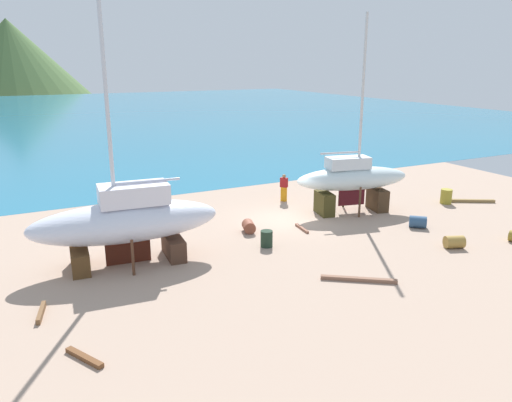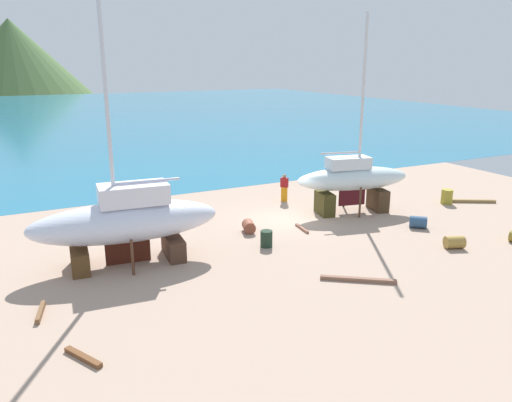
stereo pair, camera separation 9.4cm
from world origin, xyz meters
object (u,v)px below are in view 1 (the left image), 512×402
barrel_rust_near (153,213)px  barrel_ochre (249,226)px  sailboat_far_slipway (127,221)px  worker (284,187)px  barrel_rust_mid (446,196)px  sailboat_small_center (352,179)px  barrel_by_slipway (454,242)px  barrel_tipped_center (418,222)px  barrel_rust_far (267,239)px

barrel_rust_near → barrel_ochre: (3.60, -4.52, 0.03)m
sailboat_far_slipway → barrel_rust_near: 6.58m
sailboat_far_slipway → barrel_rust_near: bearing=-109.8°
worker → barrel_ochre: worker is taller
sailboat_far_slipway → barrel_rust_mid: sailboat_far_slipway is taller
sailboat_small_center → barrel_by_slipway: 6.97m
barrel_ochre → barrel_tipped_center: size_ratio=0.95×
barrel_rust_far → barrel_tipped_center: 8.30m
sailboat_far_slipway → barrel_rust_near: sailboat_far_slipway is taller
barrel_rust_mid → barrel_rust_near: size_ratio=0.92×
sailboat_small_center → barrel_by_slipway: bearing=-71.6°
sailboat_small_center → barrel_rust_near: 11.18m
sailboat_far_slipway → barrel_tipped_center: 14.56m
worker → barrel_rust_mid: (8.47, -4.85, -0.44)m
barrel_rust_far → barrel_ochre: barrel_rust_far is taller
barrel_tipped_center → barrel_by_slipway: 2.99m
barrel_ochre → barrel_by_slipway: size_ratio=0.94×
worker → barrel_by_slipway: size_ratio=1.98×
barrel_rust_near → barrel_tipped_center: bearing=-33.9°
worker → barrel_tipped_center: size_ratio=2.01×
barrel_by_slipway → sailboat_far_slipway: bearing=160.0°
barrel_ochre → barrel_by_slipway: 9.72m
sailboat_far_slipway → barrel_by_slipway: 14.67m
sailboat_small_center → barrel_rust_far: bearing=-146.5°
sailboat_far_slipway → barrel_rust_mid: 19.22m
worker → barrel_tipped_center: (3.64, -7.48, -0.57)m
barrel_rust_mid → barrel_by_slipway: (-5.46, -5.55, -0.15)m
sailboat_far_slipway → barrel_rust_far: bearing=176.2°
barrel_ochre → barrel_by_slipway: barrel_ochre is taller
sailboat_small_center → worker: bearing=133.9°
worker → barrel_rust_near: bearing=143.1°
barrel_rust_mid → barrel_rust_far: barrel_rust_mid is taller
barrel_rust_mid → barrel_by_slipway: barrel_rust_mid is taller
barrel_by_slipway → sailboat_small_center: bearing=96.3°
barrel_rust_mid → barrel_tipped_center: bearing=-151.5°
barrel_rust_near → worker: bearing=-2.6°
barrel_rust_mid → barrel_tipped_center: 5.49m
barrel_rust_far → barrel_by_slipway: size_ratio=0.89×
barrel_rust_far → sailboat_far_slipway: bearing=171.4°
barrel_tipped_center → barrel_rust_mid: bearing=28.5°
barrel_rust_near → barrel_tipped_center: size_ratio=1.13×
barrel_by_slipway → barrel_rust_mid: bearing=45.5°
barrel_rust_far → barrel_ochre: (0.16, 2.19, -0.09)m
barrel_tipped_center → barrel_by_slipway: size_ratio=0.99×
barrel_ochre → barrel_tipped_center: (8.07, -3.32, 0.01)m
sailboat_far_slipway → worker: bearing=-148.2°
sailboat_small_center → barrel_ochre: size_ratio=13.35×
barrel_rust_near → barrel_by_slipway: bearing=-44.3°
barrel_rust_far → barrel_ochre: size_ratio=0.95×
barrel_rust_far → barrel_tipped_center: (8.23, -1.13, -0.07)m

